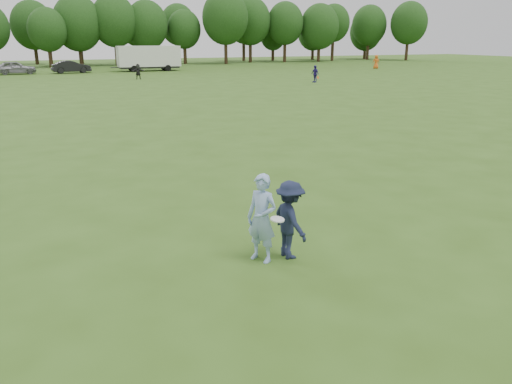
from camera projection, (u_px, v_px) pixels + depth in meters
ground at (239, 249)px, 10.37m from camera, size 200.00×200.00×0.00m
thrower at (262, 218)px, 9.63m from camera, size 0.70×0.76×1.75m
defender at (290, 220)px, 9.80m from camera, size 0.65×1.05×1.58m
player_far_b at (315, 74)px, 48.92m from camera, size 0.58×1.02×1.64m
player_far_c at (376, 62)px, 70.21m from camera, size 1.11×0.96×1.92m
player_far_d at (138, 72)px, 52.75m from camera, size 1.51×0.64×1.58m
car_e at (15, 68)px, 59.62m from camera, size 4.85×2.48×1.58m
car_f at (71, 67)px, 61.80m from camera, size 4.77×2.20×1.51m
field_cone at (318, 77)px, 54.01m from camera, size 0.28×0.28×0.30m
disc_in_play at (277, 219)px, 9.39m from camera, size 0.29×0.28×0.07m
cargo_trailer at (149, 57)px, 65.41m from camera, size 9.00×2.75×3.20m
treeline at (77, 24)px, 77.18m from camera, size 130.35×18.39×11.74m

